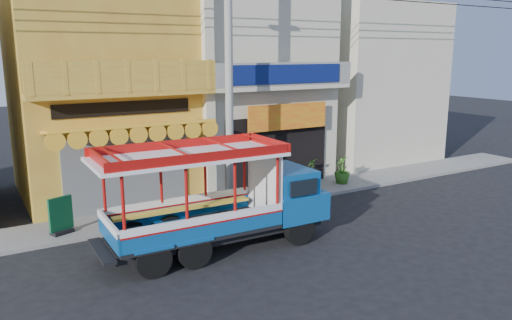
{
  "coord_description": "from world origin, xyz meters",
  "views": [
    {
      "loc": [
        -8.57,
        -11.21,
        5.33
      ],
      "look_at": [
        -0.46,
        2.5,
        1.89
      ],
      "focal_mm": 35.0,
      "sensor_mm": 36.0,
      "label": 1
    }
  ],
  "objects_px": {
    "songthaew_truck": "(232,197)",
    "potted_plant_a": "(304,171)",
    "potted_plant_c": "(342,170)",
    "potted_plant_b": "(296,180)",
    "green_sign": "(61,218)",
    "utility_pole": "(233,62)"
  },
  "relations": [
    {
      "from": "songthaew_truck",
      "to": "potted_plant_a",
      "type": "bearing_deg",
      "value": 36.99
    },
    {
      "from": "songthaew_truck",
      "to": "potted_plant_c",
      "type": "relative_size",
      "value": 5.7
    },
    {
      "from": "potted_plant_c",
      "to": "potted_plant_a",
      "type": "bearing_deg",
      "value": -78.63
    },
    {
      "from": "utility_pole",
      "to": "potted_plant_c",
      "type": "relative_size",
      "value": 24.86
    },
    {
      "from": "utility_pole",
      "to": "potted_plant_c",
      "type": "distance_m",
      "value": 6.89
    },
    {
      "from": "potted_plant_b",
      "to": "songthaew_truck",
      "type": "bearing_deg",
      "value": 72.11
    },
    {
      "from": "potted_plant_b",
      "to": "potted_plant_a",
      "type": "bearing_deg",
      "value": -100.75
    },
    {
      "from": "green_sign",
      "to": "potted_plant_a",
      "type": "bearing_deg",
      "value": 6.01
    },
    {
      "from": "potted_plant_a",
      "to": "potted_plant_c",
      "type": "xyz_separation_m",
      "value": [
        1.38,
        -0.71,
        0.04
      ]
    },
    {
      "from": "songthaew_truck",
      "to": "potted_plant_c",
      "type": "distance_m",
      "value": 7.71
    },
    {
      "from": "green_sign",
      "to": "potted_plant_c",
      "type": "relative_size",
      "value": 0.99
    },
    {
      "from": "potted_plant_a",
      "to": "songthaew_truck",
      "type": "bearing_deg",
      "value": -159.87
    },
    {
      "from": "potted_plant_a",
      "to": "potted_plant_b",
      "type": "distance_m",
      "value": 1.53
    },
    {
      "from": "songthaew_truck",
      "to": "potted_plant_b",
      "type": "distance_m",
      "value": 5.4
    },
    {
      "from": "green_sign",
      "to": "potted_plant_a",
      "type": "xyz_separation_m",
      "value": [
        9.49,
        1.0,
        0.05
      ]
    },
    {
      "from": "utility_pole",
      "to": "potted_plant_a",
      "type": "height_order",
      "value": "utility_pole"
    },
    {
      "from": "utility_pole",
      "to": "potted_plant_a",
      "type": "bearing_deg",
      "value": 18.79
    },
    {
      "from": "songthaew_truck",
      "to": "potted_plant_a",
      "type": "distance_m",
      "value": 6.91
    },
    {
      "from": "potted_plant_a",
      "to": "potted_plant_c",
      "type": "distance_m",
      "value": 1.55
    },
    {
      "from": "utility_pole",
      "to": "potted_plant_b",
      "type": "xyz_separation_m",
      "value": [
        2.8,
        0.3,
        -4.38
      ]
    },
    {
      "from": "utility_pole",
      "to": "potted_plant_b",
      "type": "distance_m",
      "value": 5.2
    },
    {
      "from": "potted_plant_a",
      "to": "green_sign",
      "type": "bearing_deg",
      "value": 169.15
    }
  ]
}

